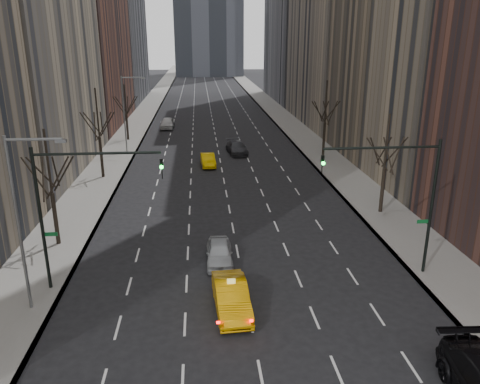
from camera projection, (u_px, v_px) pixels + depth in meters
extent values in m
cube|color=slate|center=(141.00, 118.00, 80.86)|extent=(4.50, 320.00, 0.15)
cube|color=slate|center=(281.00, 116.00, 82.90)|extent=(4.50, 320.00, 0.15)
cylinder|color=black|center=(55.00, 219.00, 31.13)|extent=(0.28, 0.28, 3.57)
cylinder|color=black|center=(48.00, 162.00, 29.90)|extent=(0.16, 0.16, 4.25)
cylinder|color=black|center=(56.00, 172.00, 30.99)|extent=(0.42, 1.80, 2.52)
cylinder|color=black|center=(64.00, 174.00, 30.53)|extent=(1.74, 0.72, 2.52)
cylinder|color=black|center=(58.00, 177.00, 29.71)|extent=(1.46, 1.25, 2.52)
cylinder|color=black|center=(43.00, 179.00, 29.37)|extent=(0.42, 1.80, 2.52)
cylinder|color=black|center=(35.00, 177.00, 29.83)|extent=(1.74, 0.72, 2.52)
cylinder|color=black|center=(42.00, 173.00, 30.65)|extent=(1.46, 1.25, 2.52)
cylinder|color=black|center=(101.00, 157.00, 46.19)|extent=(0.28, 0.28, 3.99)
cylinder|color=black|center=(97.00, 113.00, 44.81)|extent=(0.16, 0.16, 4.75)
cylinder|color=black|center=(102.00, 123.00, 45.99)|extent=(0.42, 1.80, 2.52)
cylinder|color=black|center=(107.00, 124.00, 45.52)|extent=(1.74, 0.72, 2.52)
cylinder|color=black|center=(104.00, 126.00, 44.71)|extent=(1.46, 1.25, 2.52)
cylinder|color=black|center=(95.00, 126.00, 44.36)|extent=(0.42, 1.80, 2.52)
cylinder|color=black|center=(89.00, 126.00, 44.83)|extent=(1.74, 0.72, 2.52)
cylinder|color=black|center=(93.00, 124.00, 45.64)|extent=(1.46, 1.25, 2.52)
cylinder|color=black|center=(127.00, 127.00, 63.31)|extent=(0.28, 0.28, 3.36)
cylinder|color=black|center=(125.00, 100.00, 62.15)|extent=(0.16, 0.16, 4.00)
cylinder|color=black|center=(128.00, 105.00, 63.21)|extent=(0.42, 1.80, 2.52)
cylinder|color=black|center=(132.00, 105.00, 62.74)|extent=(1.74, 0.72, 2.52)
cylinder|color=black|center=(130.00, 106.00, 61.92)|extent=(1.46, 1.25, 2.52)
cylinder|color=black|center=(124.00, 107.00, 61.58)|extent=(0.42, 1.80, 2.52)
cylinder|color=black|center=(119.00, 106.00, 62.05)|extent=(1.74, 0.72, 2.52)
cylinder|color=black|center=(121.00, 105.00, 62.86)|extent=(1.46, 1.25, 2.52)
cylinder|color=black|center=(382.00, 190.00, 36.91)|extent=(0.28, 0.28, 3.57)
cylinder|color=black|center=(387.00, 142.00, 35.67)|extent=(0.16, 0.16, 4.25)
cylinder|color=black|center=(384.00, 151.00, 36.77)|extent=(0.42, 1.80, 2.52)
cylinder|color=black|center=(395.00, 152.00, 36.30)|extent=(1.74, 0.72, 2.52)
cylinder|color=black|center=(397.00, 155.00, 35.49)|extent=(1.46, 1.25, 2.52)
cylinder|color=black|center=(388.00, 156.00, 35.14)|extent=(0.42, 1.80, 2.52)
cylinder|color=black|center=(377.00, 154.00, 35.61)|extent=(1.74, 0.72, 2.52)
cylinder|color=black|center=(375.00, 152.00, 36.43)|extent=(1.46, 1.25, 2.52)
cylinder|color=black|center=(324.00, 140.00, 53.86)|extent=(0.28, 0.28, 3.99)
cylinder|color=black|center=(326.00, 102.00, 52.48)|extent=(0.16, 0.16, 4.75)
cylinder|color=black|center=(325.00, 111.00, 53.66)|extent=(0.42, 1.80, 2.52)
cylinder|color=black|center=(332.00, 112.00, 53.19)|extent=(1.74, 0.72, 2.52)
cylinder|color=black|center=(332.00, 113.00, 52.38)|extent=(1.46, 1.25, 2.52)
cylinder|color=black|center=(326.00, 113.00, 52.03)|extent=(0.42, 1.80, 2.52)
cylinder|color=black|center=(319.00, 113.00, 52.50)|extent=(1.74, 0.72, 2.52)
cylinder|color=black|center=(319.00, 111.00, 53.31)|extent=(1.46, 1.25, 2.52)
cylinder|color=black|center=(41.00, 221.00, 24.86)|extent=(0.18, 0.18, 8.00)
cylinder|color=black|center=(97.00, 153.00, 23.99)|extent=(6.50, 0.14, 0.14)
imported|color=black|center=(162.00, 169.00, 24.55)|extent=(0.18, 0.22, 1.10)
sphere|color=#0CFF33|center=(161.00, 167.00, 24.33)|extent=(0.20, 0.20, 0.20)
cube|color=#0C5926|center=(51.00, 234.00, 25.14)|extent=(0.70, 0.04, 0.22)
cylinder|color=black|center=(431.00, 208.00, 26.65)|extent=(0.18, 0.18, 8.00)
cylinder|color=black|center=(382.00, 148.00, 25.25)|extent=(6.50, 0.14, 0.14)
imported|color=black|center=(322.00, 165.00, 25.26)|extent=(0.18, 0.22, 1.10)
sphere|color=#0CFF33|center=(323.00, 163.00, 25.05)|extent=(0.20, 0.20, 0.20)
cube|color=#0C5926|center=(423.00, 222.00, 26.87)|extent=(0.70, 0.04, 0.22)
cylinder|color=slate|center=(19.00, 227.00, 22.78)|extent=(0.16, 0.16, 9.00)
cylinder|color=slate|center=(34.00, 139.00, 21.53)|extent=(2.60, 0.14, 0.14)
cube|color=slate|center=(61.00, 141.00, 21.66)|extent=(0.50, 0.22, 0.15)
cylinder|color=slate|center=(124.00, 114.00, 55.87)|extent=(0.16, 0.16, 9.00)
cylinder|color=slate|center=(133.00, 77.00, 54.62)|extent=(2.60, 0.14, 0.14)
cube|color=slate|center=(143.00, 78.00, 54.75)|extent=(0.50, 0.22, 0.15)
imported|color=#D99304|center=(231.00, 297.00, 23.96)|extent=(1.94, 4.82, 1.56)
imported|color=#A4A8AC|center=(219.00, 253.00, 29.07)|extent=(1.69, 4.07, 1.38)
imported|color=#F0BB05|center=(208.00, 160.00, 51.05)|extent=(1.72, 4.24, 1.37)
imported|color=#313136|center=(237.00, 147.00, 56.52)|extent=(2.67, 5.34, 1.49)
imported|color=silver|center=(167.00, 123.00, 72.02)|extent=(2.15, 4.96, 1.67)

